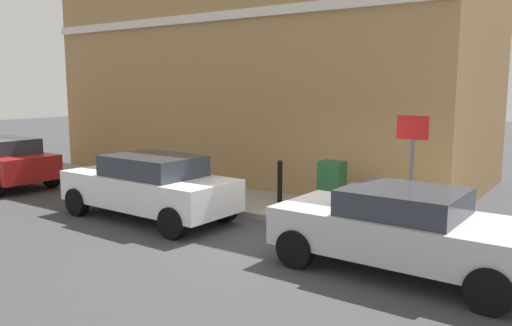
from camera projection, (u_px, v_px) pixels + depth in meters
ground at (295, 243)px, 9.79m from camera, size 80.00×80.00×0.00m
sidewalk at (153, 187)px, 14.87m from camera, size 2.24×30.00×0.15m
corner_building at (269, 66)px, 16.99m from camera, size 6.15×13.49×7.24m
car_silver at (403, 229)px, 8.17m from camera, size 1.94×4.10×1.36m
car_white at (149, 186)px, 11.47m from camera, size 1.87×4.24×1.45m
utility_cabinet at (332, 188)px, 11.58m from camera, size 0.46×0.61×1.15m
bollard_near_cabinet at (280, 180)px, 12.48m from camera, size 0.14×0.14×1.04m
bollard_far_kerb at (201, 179)px, 12.59m from camera, size 0.14×0.14×1.04m
street_sign at (412, 156)px, 9.59m from camera, size 0.08×0.60×2.30m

